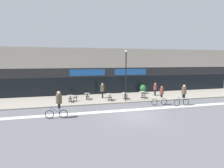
{
  "coord_description": "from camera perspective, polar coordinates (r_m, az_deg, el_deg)",
  "views": [
    {
      "loc": [
        -5.39,
        -13.53,
        4.68
      ],
      "look_at": [
        -0.84,
        5.28,
        2.1
      ],
      "focal_mm": 28.0,
      "sensor_mm": 36.0,
      "label": 1
    }
  ],
  "objects": [
    {
      "name": "bistro_table_0",
      "position": [
        20.28,
        -13.51,
        -4.18
      ],
      "size": [
        0.66,
        0.66,
        0.7
      ],
      "color": "black",
      "rests_on": "sidewalk_slab"
    },
    {
      "name": "pedestrian_far_end",
      "position": [
        21.49,
        -3.14,
        -1.72
      ],
      "size": [
        0.59,
        0.59,
        1.83
      ],
      "rotation": [
        0.0,
        0.0,
        2.85
      ],
      "color": "black",
      "rests_on": "sidewalk_slab"
    },
    {
      "name": "cafe_chair_0_side",
      "position": [
        20.28,
        -11.75,
        -4.08
      ],
      "size": [
        0.6,
        0.45,
        0.9
      ],
      "rotation": [
        0.0,
        0.0,
        3.01
      ],
      "color": "black",
      "rests_on": "sidewalk_slab"
    },
    {
      "name": "bistro_table_4",
      "position": [
        22.05,
        9.79,
        -3.02
      ],
      "size": [
        0.74,
        0.74,
        0.76
      ],
      "color": "black",
      "rests_on": "sidewalk_slab"
    },
    {
      "name": "cafe_chair_4_near",
      "position": [
        21.49,
        10.43,
        -3.39
      ],
      "size": [
        0.44,
        0.59,
        0.9
      ],
      "rotation": [
        0.0,
        0.0,
        1.46
      ],
      "color": "black",
      "rests_on": "sidewalk_slab"
    },
    {
      "name": "planter_pot",
      "position": [
        24.87,
        10.08,
        -1.55
      ],
      "size": [
        0.83,
        0.83,
        1.23
      ],
      "color": "#4C4C51",
      "rests_on": "sidewalk_slab"
    },
    {
      "name": "cafe_chair_2_near",
      "position": [
        19.81,
        -0.57,
        -4.19
      ],
      "size": [
        0.43,
        0.59,
        0.9
      ],
      "rotation": [
        0.0,
        0.0,
        1.48
      ],
      "color": "black",
      "rests_on": "sidewalk_slab"
    },
    {
      "name": "pedestrian_near_end",
      "position": [
        23.69,
        13.93,
        -1.31
      ],
      "size": [
        0.48,
        0.48,
        1.67
      ],
      "rotation": [
        0.0,
        0.0,
        -0.13
      ],
      "color": "black",
      "rests_on": "sidewalk_slab"
    },
    {
      "name": "cyclist_1",
      "position": [
        19.63,
        22.28,
        -2.92
      ],
      "size": [
        1.81,
        0.52,
        2.22
      ],
      "rotation": [
        0.0,
        0.0,
        3.19
      ],
      "color": "black",
      "rests_on": "ground"
    },
    {
      "name": "lamp_post",
      "position": [
        19.59,
        4.56,
        3.81
      ],
      "size": [
        0.26,
        0.26,
        5.74
      ],
      "color": "black",
      "rests_on": "sidewalk_slab"
    },
    {
      "name": "bistro_table_2",
      "position": [
        20.4,
        -0.95,
        -3.8
      ],
      "size": [
        0.8,
        0.8,
        0.73
      ],
      "color": "black",
      "rests_on": "sidewalk_slab"
    },
    {
      "name": "bistro_table_3",
      "position": [
        21.24,
        4.09,
        -3.42
      ],
      "size": [
        0.69,
        0.69,
        0.72
      ],
      "color": "black",
      "rests_on": "sidewalk_slab"
    },
    {
      "name": "cafe_chair_0_near",
      "position": [
        19.67,
        -13.48,
        -4.49
      ],
      "size": [
        0.45,
        0.6,
        0.9
      ],
      "rotation": [
        0.0,
        0.0,
        1.7
      ],
      "color": "black",
      "rests_on": "sidewalk_slab"
    },
    {
      "name": "bistro_table_1",
      "position": [
        21.08,
        -8.13,
        -3.58
      ],
      "size": [
        0.62,
        0.62,
        0.72
      ],
      "color": "black",
      "rests_on": "sidewalk_slab"
    },
    {
      "name": "cyclist_2",
      "position": [
        14.88,
        -17.12,
        -5.79
      ],
      "size": [
        1.81,
        0.57,
        2.25
      ],
      "rotation": [
        0.0,
        0.0,
        3.04
      ],
      "color": "black",
      "rests_on": "ground"
    },
    {
      "name": "ground_plane",
      "position": [
        15.3,
        7.86,
        -10.3
      ],
      "size": [
        120.0,
        120.0,
        0.0
      ],
      "primitive_type": "plane",
      "color": "#5B5B60"
    },
    {
      "name": "cyclist_0",
      "position": [
        19.21,
        15.7,
        -3.33
      ],
      "size": [
        1.79,
        0.48,
        2.04
      ],
      "rotation": [
        0.0,
        0.0,
        3.11
      ],
      "color": "black",
      "rests_on": "ground"
    },
    {
      "name": "bike_lane_stripe",
      "position": [
        16.95,
        5.55,
        -8.46
      ],
      "size": [
        36.0,
        0.7,
        0.01
      ],
      "primitive_type": "cube",
      "color": "silver",
      "rests_on": "ground"
    },
    {
      "name": "sidewalk_slab",
      "position": [
        21.96,
        0.92,
        -4.56
      ],
      "size": [
        40.0,
        5.5,
        0.12
      ],
      "primitive_type": "cube",
      "color": "gray",
      "rests_on": "ground"
    },
    {
      "name": "cafe_chair_3_near",
      "position": [
        20.66,
        4.64,
        -3.73
      ],
      "size": [
        0.45,
        0.6,
        0.9
      ],
      "rotation": [
        0.0,
        0.0,
        1.69
      ],
      "color": "black",
      "rests_on": "sidewalk_slab"
    },
    {
      "name": "storefront_facade",
      "position": [
        26.11,
        -1.67,
        4.26
      ],
      "size": [
        40.0,
        4.06,
        6.37
      ],
      "color": "#B2A899",
      "rests_on": "ground"
    },
    {
      "name": "cafe_chair_1_near",
      "position": [
        20.47,
        -7.96,
        -3.88
      ],
      "size": [
        0.41,
        0.58,
        0.9
      ],
      "rotation": [
        0.0,
        0.0,
        1.6
      ],
      "color": "black",
      "rests_on": "sidewalk_slab"
    }
  ]
}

